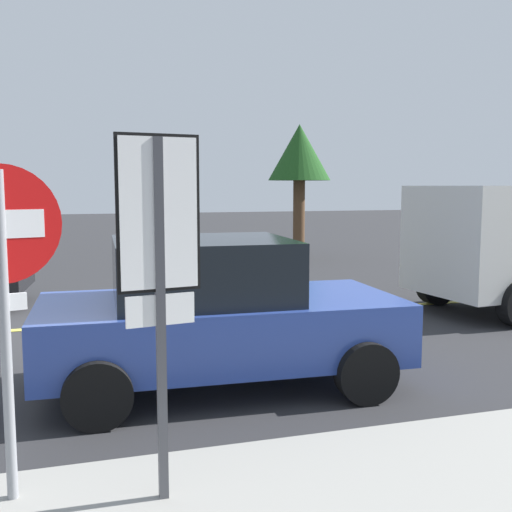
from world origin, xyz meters
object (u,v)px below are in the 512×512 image
Objects in this scene: speed_limit_sign at (159,255)px; tree_left_verge at (299,156)px; car_blue_crossing at (216,313)px; stop_sign at (3,281)px.

speed_limit_sign is 0.63× the size of tree_left_verge.
speed_limit_sign is at bearing -114.38° from tree_left_verge.
speed_limit_sign reaches higher than car_blue_crossing.
tree_left_verge is (5.11, 10.84, 2.28)m from car_blue_crossing.
car_blue_crossing is at bearing 69.50° from speed_limit_sign.
speed_limit_sign is at bearing -110.50° from car_blue_crossing.
stop_sign is 1.01m from speed_limit_sign.
speed_limit_sign reaches higher than stop_sign.
tree_left_verge is at bearing 64.75° from car_blue_crossing.
stop_sign is 14.93m from tree_left_verge.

